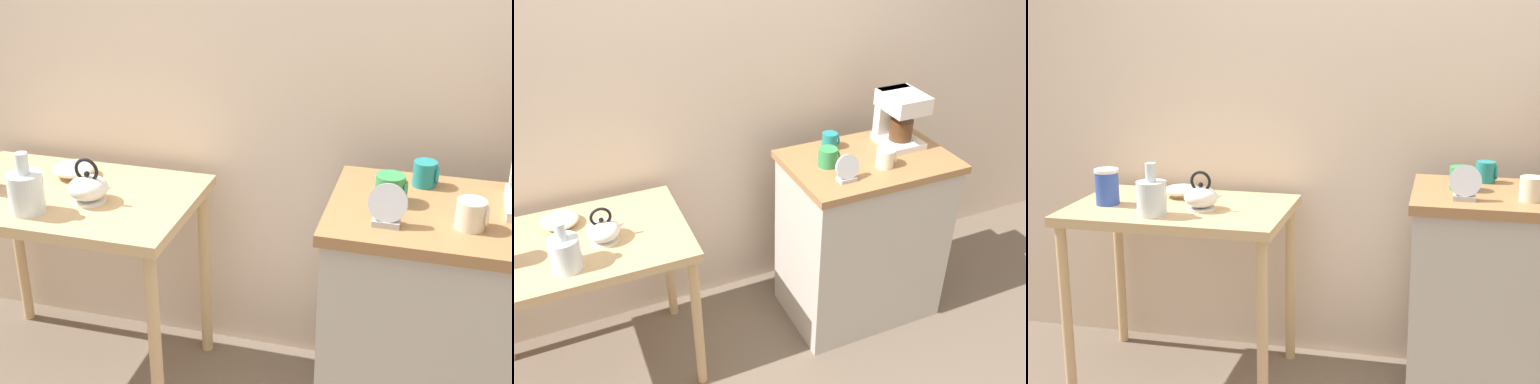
% 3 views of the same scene
% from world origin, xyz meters
% --- Properties ---
extents(ground_plane, '(8.00, 8.00, 0.00)m').
position_xyz_m(ground_plane, '(0.00, 0.00, 0.00)').
color(ground_plane, '#6B5B4C').
extents(back_wall, '(4.40, 0.10, 2.80)m').
position_xyz_m(back_wall, '(0.10, 0.46, 1.40)').
color(back_wall, beige).
rests_on(back_wall, ground_plane).
extents(wooden_table, '(0.90, 0.58, 0.76)m').
position_xyz_m(wooden_table, '(-0.73, 0.06, 0.66)').
color(wooden_table, tan).
rests_on(wooden_table, ground_plane).
extents(kitchen_counter, '(0.77, 0.51, 0.91)m').
position_xyz_m(kitchen_counter, '(0.60, -0.03, 0.46)').
color(kitchen_counter, '#BCB7AD').
rests_on(kitchen_counter, ground_plane).
extents(bowl_stoneware, '(0.16, 0.16, 0.05)m').
position_xyz_m(bowl_stoneware, '(-0.78, 0.20, 0.79)').
color(bowl_stoneware, beige).
rests_on(bowl_stoneware, wooden_table).
extents(teakettle, '(0.17, 0.14, 0.16)m').
position_xyz_m(teakettle, '(-0.62, 0.01, 0.81)').
color(teakettle, white).
rests_on(teakettle, wooden_table).
extents(glass_carafe_vase, '(0.12, 0.12, 0.21)m').
position_xyz_m(glass_carafe_vase, '(-0.78, -0.11, 0.84)').
color(glass_carafe_vase, silver).
rests_on(glass_carafe_vase, wooden_table).
extents(coffee_maker, '(0.18, 0.22, 0.26)m').
position_xyz_m(coffee_maker, '(0.81, 0.06, 1.05)').
color(coffee_maker, white).
rests_on(coffee_maker, kitchen_counter).
extents(mug_tall_green, '(0.09, 0.09, 0.09)m').
position_xyz_m(mug_tall_green, '(0.39, -0.02, 0.95)').
color(mug_tall_green, '#338C4C').
rests_on(mug_tall_green, kitchen_counter).
extents(mug_small_cream, '(0.09, 0.08, 0.08)m').
position_xyz_m(mug_small_cream, '(0.63, -0.13, 0.95)').
color(mug_small_cream, beige).
rests_on(mug_small_cream, kitchen_counter).
extents(mug_dark_teal, '(0.08, 0.07, 0.08)m').
position_xyz_m(mug_dark_teal, '(0.48, 0.13, 0.95)').
color(mug_dark_teal, teal).
rests_on(mug_dark_teal, kitchen_counter).
extents(table_clock, '(0.11, 0.05, 0.12)m').
position_xyz_m(table_clock, '(0.40, -0.17, 0.96)').
color(table_clock, '#B2B5BA').
rests_on(table_clock, kitchen_counter).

